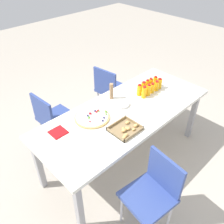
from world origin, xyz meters
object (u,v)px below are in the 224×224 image
chair_far_right (154,190)px  snack_tray (126,129)px  napkin_stack (58,132)px  juice_bottle_2 (147,85)px  juice_bottle_0 (155,81)px  juice_bottle_3 (143,87)px  juice_bottle_8 (148,90)px  juice_bottle_1 (151,83)px  juice_bottle_9 (144,92)px  chair_near_left (110,88)px  juice_bottle_4 (139,90)px  juice_bottle_5 (159,84)px  juice_bottle_6 (157,86)px  chair_near_right (53,117)px  juice_bottle_7 (152,88)px  plate_stack (121,104)px  fruit_pizza (92,117)px  party_table (125,115)px  cardboard_tube (111,91)px

chair_far_right → snack_tray: size_ratio=2.96×
napkin_stack → juice_bottle_2: bearing=175.4°
juice_bottle_0 → juice_bottle_3: bearing=-2.1°
napkin_stack → juice_bottle_8: bearing=171.0°
napkin_stack → snack_tray: bearing=138.9°
juice_bottle_1 → juice_bottle_9: size_ratio=0.93×
chair_near_left → juice_bottle_1: 0.74m
juice_bottle_4 → juice_bottle_5: size_ratio=1.06×
juice_bottle_5 → juice_bottle_1: bearing=-45.2°
juice_bottle_5 → juice_bottle_6: (0.07, 0.01, -0.00)m
chair_near_left → juice_bottle_8: 0.82m
chair_far_right → juice_bottle_1: juice_bottle_1 is taller
juice_bottle_6 → juice_bottle_9: 0.24m
juice_bottle_5 → chair_near_left: bearing=-78.8°
chair_near_left → juice_bottle_5: size_ratio=6.03×
chair_far_right → chair_near_right: 1.52m
chair_far_right → juice_bottle_5: size_ratio=6.03×
juice_bottle_4 → snack_tray: size_ratio=0.52×
juice_bottle_2 → juice_bottle_3: size_ratio=0.98×
juice_bottle_7 → juice_bottle_9: 0.15m
chair_near_left → napkin_stack: 1.38m
juice_bottle_0 → juice_bottle_5: bearing=87.8°
plate_stack → napkin_stack: plate_stack is taller
chair_near_right → juice_bottle_9: size_ratio=5.50×
juice_bottle_8 → napkin_stack: 1.17m
fruit_pizza → chair_near_left: bearing=-144.0°
juice_bottle_0 → plate_stack: juice_bottle_0 is taller
party_table → juice_bottle_0: (-0.65, -0.10, 0.13)m
party_table → juice_bottle_6: juice_bottle_6 is taller
snack_tray → juice_bottle_6: bearing=-162.9°
party_table → juice_bottle_6: size_ratio=15.69×
chair_near_left → juice_bottle_1: size_ratio=5.95×
juice_bottle_4 → juice_bottle_9: size_ratio=0.96×
chair_near_right → juice_bottle_9: (-0.83, 0.73, 0.33)m
chair_near_right → plate_stack: bearing=35.2°
juice_bottle_4 → plate_stack: (0.31, -0.00, -0.06)m
juice_bottle_4 → fruit_pizza: 0.70m
juice_bottle_1 → snack_tray: 0.88m
chair_far_right → juice_bottle_2: size_ratio=5.78×
snack_tray → juice_bottle_0: bearing=-159.8°
juice_bottle_3 → juice_bottle_8: bearing=84.6°
napkin_stack → juice_bottle_6: bearing=172.1°
juice_bottle_7 → chair_near_right: bearing=-36.5°
chair_near_right → juice_bottle_5: (-1.14, 0.73, 0.32)m
party_table → napkin_stack: bearing=-16.0°
plate_stack → juice_bottle_2: bearing=-179.2°
chair_near_left → fruit_pizza: chair_near_left is taller
juice_bottle_5 → juice_bottle_9: bearing=0.7°
juice_bottle_2 → cardboard_tube: size_ratio=0.73×
juice_bottle_7 → fruit_pizza: juice_bottle_7 is taller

